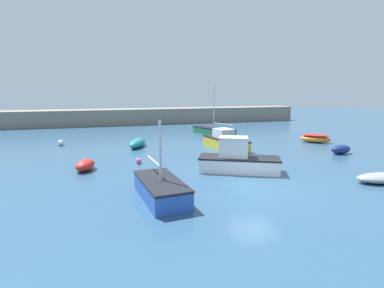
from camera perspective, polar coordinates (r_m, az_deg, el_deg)
name	(u,v)px	position (r m, az deg, el deg)	size (l,w,h in m)	color
ground_plane	(254,190)	(17.32, 11.65, -8.60)	(120.00, 120.00, 0.20)	#2D5170
harbor_breakwater	(157,116)	(48.46, -6.69, 5.35)	(46.66, 3.72, 2.38)	gray
sailboat_short_mast	(161,189)	(15.31, -5.93, -8.54)	(2.33, 4.78, 4.01)	#2D56B7
rowboat_with_red_cover	(315,138)	(33.51, 22.42, 1.03)	(3.14, 3.11, 0.88)	orange
cabin_cruiser_white	(225,141)	(28.05, 6.32, 0.49)	(2.81, 5.69, 1.80)	yellow
rowboat_blue_near	(137,143)	(28.98, -10.35, 0.21)	(2.36, 3.44, 0.81)	teal
fishing_dinghy_green	(341,149)	(28.56, 26.47, -0.91)	(1.94, 1.15, 0.79)	navy
dinghy_near_pier	(85,165)	(21.70, -19.70, -3.77)	(1.68, 2.20, 0.76)	red
sailboat_tall_mast	(214,131)	(36.50, 4.14, 2.51)	(3.91, 6.21, 6.08)	#287A4C
rowboat_white_midwater	(384,178)	(21.19, 32.70, -5.47)	(3.53, 2.00, 0.57)	gray
motorboat_with_cabin	(238,160)	(20.28, 8.67, -3.02)	(5.61, 3.92, 2.36)	white
mooring_buoy_pink	(139,161)	(22.65, -10.12, -3.17)	(0.43, 0.43, 0.43)	#EA668C
mooring_buoy_white	(61,143)	(31.95, -23.72, 0.22)	(0.57, 0.57, 0.57)	white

